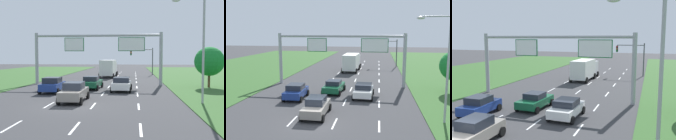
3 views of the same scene
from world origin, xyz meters
TOP-DOWN VIEW (x-y plane):
  - ground_plane at (0.00, 0.00)m, footprint 200.00×200.00m
  - lane_dashes_inner_left at (-1.75, 12.00)m, footprint 0.14×62.40m
  - lane_dashes_inner_right at (1.75, 12.00)m, footprint 0.14×62.40m
  - lane_dashes_slip at (5.25, 12.00)m, footprint 0.14×62.40m
  - car_near_red at (-3.68, 6.67)m, footprint 2.19×3.97m
  - car_lead_silver at (-0.08, 9.97)m, footprint 2.39×4.18m
  - car_mid_lane at (-0.14, 1.67)m, footprint 2.04×4.24m
  - car_far_ahead at (3.54, 8.41)m, footprint 2.27×4.10m
  - box_truck at (0.23, 27.08)m, footprint 2.91×8.05m
  - sign_gantry at (0.30, 14.26)m, footprint 17.24×0.44m
  - traffic_light_mast at (6.81, 33.75)m, footprint 4.76×0.49m
  - street_lamp at (9.99, 1.47)m, footprint 2.61×0.32m
  - roadside_tree_mid at (14.00, 12.31)m, footprint 3.54×3.54m

SIDE VIEW (x-z plane):
  - ground_plane at x=0.00m, z-range 0.00..0.00m
  - lane_dashes_inner_left at x=-1.75m, z-range 0.00..0.01m
  - lane_dashes_inner_right at x=1.75m, z-range 0.00..0.01m
  - lane_dashes_slip at x=5.25m, z-range 0.00..0.01m
  - car_lead_silver at x=-0.08m, z-range 0.00..1.49m
  - car_far_ahead at x=3.54m, z-range 0.03..1.56m
  - car_mid_lane at x=-0.14m, z-range -0.01..1.64m
  - car_near_red at x=-3.68m, z-range 0.01..1.63m
  - box_truck at x=0.23m, z-range 0.13..3.28m
  - roadside_tree_mid at x=14.00m, z-range 0.72..5.70m
  - traffic_light_mast at x=6.81m, z-range 1.07..6.67m
  - sign_gantry at x=0.30m, z-range 1.38..8.38m
  - street_lamp at x=9.99m, z-range 0.83..9.33m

